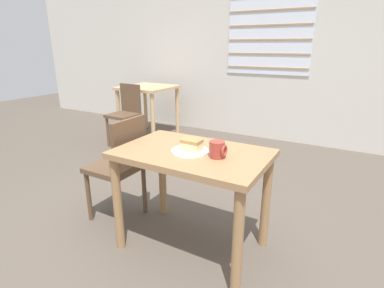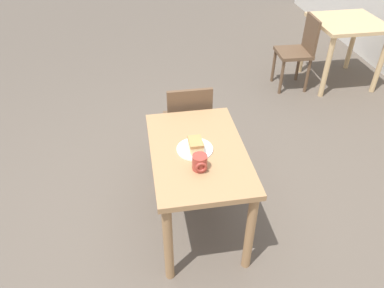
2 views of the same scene
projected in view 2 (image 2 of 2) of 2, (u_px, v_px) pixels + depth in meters
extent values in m
plane|color=brown|center=(172.00, 217.00, 2.93)|extent=(14.00, 14.00, 0.00)
cube|color=#9E754C|center=(198.00, 152.00, 2.47)|extent=(0.96, 0.62, 0.04)
cylinder|color=#9E754C|center=(156.00, 157.00, 2.99)|extent=(0.06, 0.06, 0.67)
cylinder|color=#9E754C|center=(168.00, 244.00, 2.32)|extent=(0.06, 0.06, 0.67)
cylinder|color=#9E754C|center=(220.00, 150.00, 3.06)|extent=(0.06, 0.06, 0.67)
cylinder|color=#9E754C|center=(250.00, 233.00, 2.39)|extent=(0.06, 0.06, 0.67)
cube|color=tan|center=(349.00, 22.00, 4.26)|extent=(0.74, 0.75, 0.04)
cylinder|color=tan|center=(304.00, 45.00, 4.70)|extent=(0.06, 0.06, 0.72)
cylinder|color=tan|center=(327.00, 68.00, 4.20)|extent=(0.06, 0.06, 0.72)
cylinder|color=tan|center=(352.00, 42.00, 4.79)|extent=(0.06, 0.06, 0.72)
cylinder|color=tan|center=(380.00, 63.00, 4.29)|extent=(0.06, 0.06, 0.72)
cube|color=brown|center=(187.00, 123.00, 3.20)|extent=(0.37, 0.37, 0.04)
cylinder|color=brown|center=(201.00, 132.00, 3.48)|extent=(0.04, 0.04, 0.42)
cylinder|color=brown|center=(168.00, 135.00, 3.44)|extent=(0.04, 0.04, 0.42)
cylinder|color=brown|center=(208.00, 153.00, 3.24)|extent=(0.04, 0.04, 0.42)
cylinder|color=brown|center=(172.00, 156.00, 3.20)|extent=(0.04, 0.04, 0.42)
cube|color=brown|center=(190.00, 112.00, 2.93)|extent=(0.03, 0.35, 0.39)
cube|color=brown|center=(293.00, 53.00, 4.34)|extent=(0.39, 0.39, 0.04)
cylinder|color=brown|center=(274.00, 66.00, 4.59)|extent=(0.04, 0.04, 0.42)
cylinder|color=brown|center=(282.00, 78.00, 4.34)|extent=(0.04, 0.04, 0.42)
cylinder|color=brown|center=(298.00, 64.00, 4.62)|extent=(0.04, 0.04, 0.42)
cylinder|color=brown|center=(307.00, 76.00, 4.37)|extent=(0.04, 0.04, 0.42)
cube|color=brown|center=(311.00, 34.00, 4.23)|extent=(0.35, 0.05, 0.39)
cylinder|color=white|center=(195.00, 149.00, 2.46)|extent=(0.24, 0.24, 0.01)
cube|color=beige|center=(196.00, 146.00, 2.43)|extent=(0.12, 0.09, 0.05)
cube|color=#B27F47|center=(196.00, 142.00, 2.41)|extent=(0.13, 0.09, 0.02)
cylinder|color=#9E382D|center=(200.00, 162.00, 2.28)|extent=(0.09, 0.09, 0.10)
torus|color=#9E382D|center=(201.00, 167.00, 2.25)|extent=(0.02, 0.07, 0.07)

